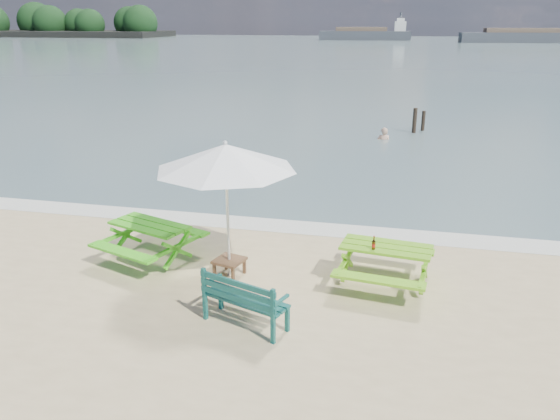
% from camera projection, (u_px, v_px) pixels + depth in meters
% --- Properties ---
extents(sea, '(300.00, 300.00, 0.00)m').
position_uv_depth(sea, '(392.00, 51.00, 87.55)').
color(sea, slate).
rests_on(sea, ground).
extents(foam_strip, '(22.00, 0.90, 0.01)m').
position_uv_depth(foam_strip, '(291.00, 227.00, 13.56)').
color(foam_strip, silver).
rests_on(foam_strip, ground).
extents(island_headland, '(90.00, 22.00, 7.60)m').
position_uv_depth(island_headland, '(17.00, 24.00, 159.94)').
color(island_headland, black).
rests_on(island_headland, ground).
extents(picnic_table_left, '(2.24, 2.36, 0.82)m').
position_uv_depth(picnic_table_left, '(151.00, 242.00, 11.61)').
color(picnic_table_left, green).
rests_on(picnic_table_left, ground).
extents(picnic_table_right, '(1.92, 2.08, 0.81)m').
position_uv_depth(picnic_table_right, '(385.00, 266.00, 10.51)').
color(picnic_table_right, '#6AB21B').
rests_on(picnic_table_right, ground).
extents(park_bench, '(1.57, 0.97, 0.92)m').
position_uv_depth(park_bench, '(246.00, 310.00, 9.14)').
color(park_bench, '#114742').
rests_on(park_bench, ground).
extents(side_table, '(0.66, 0.66, 0.35)m').
position_uv_depth(side_table, '(229.00, 267.00, 10.95)').
color(side_table, brown).
rests_on(side_table, ground).
extents(patio_umbrella, '(3.32, 3.32, 2.69)m').
position_uv_depth(patio_umbrella, '(226.00, 157.00, 10.20)').
color(patio_umbrella, silver).
rests_on(patio_umbrella, ground).
extents(beer_bottle, '(0.07, 0.07, 0.26)m').
position_uv_depth(beer_bottle, '(374.00, 245.00, 10.19)').
color(beer_bottle, brown).
rests_on(beer_bottle, picnic_table_right).
extents(swimmer, '(0.63, 0.44, 1.65)m').
position_uv_depth(swimmer, '(383.00, 146.00, 23.53)').
color(swimmer, tan).
rests_on(swimmer, ground).
extents(mooring_pilings, '(0.57, 0.77, 1.32)m').
position_uv_depth(mooring_pilings, '(418.00, 123.00, 24.78)').
color(mooring_pilings, black).
rests_on(mooring_pilings, ground).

